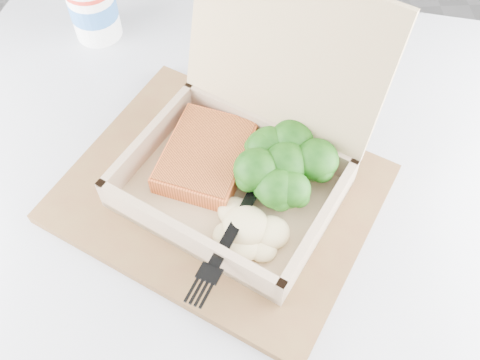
{
  "coord_description": "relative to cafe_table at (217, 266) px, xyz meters",
  "views": [
    {
      "loc": [
        0.26,
        -0.64,
        1.32
      ],
      "look_at": [
        0.28,
        -0.29,
        0.79
      ],
      "focal_mm": 40.0,
      "sensor_mm": 36.0,
      "label": 1
    }
  ],
  "objects": [
    {
      "name": "takeout_container",
      "position": [
        0.05,
        0.03,
        0.26
      ],
      "size": [
        0.34,
        0.34,
        0.23
      ],
      "rotation": [
        0.0,
        0.0,
        -0.6
      ],
      "color": "tan",
      "rests_on": "serving_tray"
    },
    {
      "name": "serving_tray",
      "position": [
        0.01,
        0.01,
        0.2
      ],
      "size": [
        0.47,
        0.44,
        0.02
      ],
      "primitive_type": "cube",
      "rotation": [
        0.0,
        0.0,
        -0.57
      ],
      "color": "brown",
      "rests_on": "cafe_table"
    },
    {
      "name": "receipt",
      "position": [
        0.11,
        0.18,
        0.19
      ],
      "size": [
        0.1,
        0.16,
        0.0
      ],
      "primitive_type": "cube",
      "rotation": [
        0.0,
        0.0,
        -0.13
      ],
      "color": "white",
      "rests_on": "cafe_table"
    },
    {
      "name": "mashed_potatoes",
      "position": [
        0.04,
        -0.06,
        0.23
      ],
      "size": [
        0.09,
        0.08,
        0.03
      ],
      "primitive_type": "ellipsoid",
      "color": "#CEC185",
      "rests_on": "takeout_container"
    },
    {
      "name": "paper_cup",
      "position": [
        -0.17,
        0.32,
        0.24
      ],
      "size": [
        0.07,
        0.07,
        0.09
      ],
      "color": "white",
      "rests_on": "cafe_table"
    },
    {
      "name": "salmon_fillet",
      "position": [
        -0.0,
        0.04,
        0.23
      ],
      "size": [
        0.14,
        0.15,
        0.03
      ],
      "primitive_type": "cube",
      "rotation": [
        0.0,
        0.0,
        -0.38
      ],
      "color": "orange",
      "rests_on": "takeout_container"
    },
    {
      "name": "cafe_table",
      "position": [
        0.0,
        0.0,
        0.0
      ],
      "size": [
        1.04,
        1.04,
        0.75
      ],
      "rotation": [
        0.0,
        0.0,
        -0.27
      ],
      "color": "black",
      "rests_on": "floor"
    },
    {
      "name": "broccoli_pile",
      "position": [
        0.09,
        0.01,
        0.24
      ],
      "size": [
        0.13,
        0.13,
        0.05
      ],
      "primitive_type": null,
      "color": "#266616",
      "rests_on": "takeout_container"
    },
    {
      "name": "floor",
      "position": [
        -0.24,
        0.29,
        -0.55
      ],
      "size": [
        4.0,
        4.0,
        0.0
      ],
      "primitive_type": "plane",
      "color": "gray",
      "rests_on": "ground"
    },
    {
      "name": "plastic_fork",
      "position": [
        0.04,
        -0.04,
        0.24
      ],
      "size": [
        0.09,
        0.16,
        0.02
      ],
      "rotation": [
        0.0,
        0.0,
        2.68
      ],
      "color": "black",
      "rests_on": "mashed_potatoes"
    }
  ]
}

